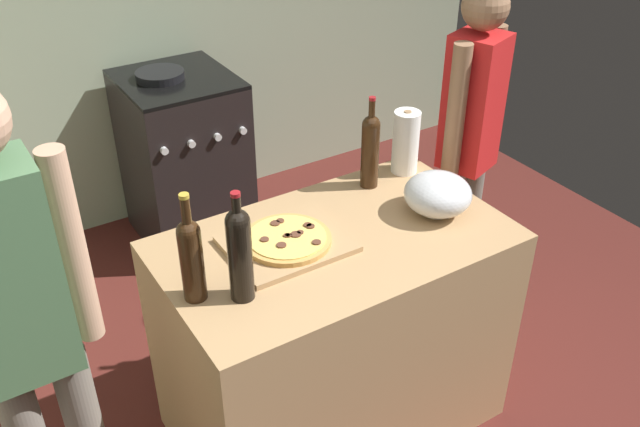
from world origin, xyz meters
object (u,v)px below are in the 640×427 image
at_px(person_in_red, 468,142).
at_px(wine_bottle_clear, 240,251).
at_px(wine_bottle_dark, 370,148).
at_px(paper_towel_roll, 406,142).
at_px(pizza, 287,239).
at_px(stove, 185,159).
at_px(wine_bottle_green, 191,256).
at_px(mixing_bowl, 438,194).
at_px(person_in_stripes, 25,325).

bearing_deg(person_in_red, wine_bottle_clear, -162.34).
height_order(wine_bottle_clear, wine_bottle_dark, wine_bottle_clear).
bearing_deg(wine_bottle_dark, paper_towel_roll, 5.76).
distance_m(pizza, stove, 1.59).
bearing_deg(pizza, person_in_red, 13.61).
bearing_deg(wine_bottle_clear, wine_bottle_dark, 25.81).
bearing_deg(stove, wine_bottle_green, -110.23).
distance_m(mixing_bowl, wine_bottle_dark, 0.32).
xyz_separation_m(paper_towel_roll, wine_bottle_dark, (-0.19, -0.02, 0.03)).
bearing_deg(paper_towel_roll, stove, 108.47).
height_order(wine_bottle_dark, person_in_red, person_in_red).
relative_size(pizza, wine_bottle_dark, 0.82).
bearing_deg(person_in_stripes, paper_towel_roll, 10.01).
xyz_separation_m(mixing_bowl, wine_bottle_clear, (-0.81, -0.06, 0.09)).
bearing_deg(person_in_red, pizza, -166.39).
bearing_deg(mixing_bowl, wine_bottle_dark, 107.84).
height_order(wine_bottle_green, wine_bottle_dark, same).
bearing_deg(person_in_stripes, wine_bottle_dark, 10.60).
relative_size(wine_bottle_dark, stove, 0.37).
height_order(mixing_bowl, wine_bottle_green, wine_bottle_green).
height_order(paper_towel_roll, wine_bottle_green, wine_bottle_green).
height_order(wine_bottle_green, wine_bottle_clear, wine_bottle_clear).
distance_m(mixing_bowl, stove, 1.72).
height_order(wine_bottle_dark, person_in_stripes, person_in_stripes).
xyz_separation_m(paper_towel_roll, wine_bottle_clear, (-0.90, -0.37, 0.04)).
bearing_deg(wine_bottle_clear, mixing_bowl, 4.09).
xyz_separation_m(wine_bottle_green, person_in_red, (1.41, 0.34, -0.15)).
relative_size(pizza, paper_towel_roll, 1.16).
distance_m(paper_towel_roll, person_in_stripes, 1.53).
distance_m(paper_towel_roll, person_in_red, 0.41).
height_order(wine_bottle_green, person_in_red, person_in_red).
bearing_deg(paper_towel_roll, wine_bottle_clear, -157.94).
bearing_deg(pizza, mixing_bowl, -10.03).
bearing_deg(paper_towel_roll, pizza, -162.41).
distance_m(wine_bottle_green, wine_bottle_dark, 0.88).
relative_size(paper_towel_roll, wine_bottle_clear, 0.70).
relative_size(pizza, stove, 0.31).
height_order(pizza, mixing_bowl, mixing_bowl).
bearing_deg(paper_towel_roll, wine_bottle_green, -164.11).
relative_size(wine_bottle_clear, wine_bottle_dark, 1.01).
bearing_deg(person_in_red, person_in_stripes, -170.70).
height_order(mixing_bowl, person_in_red, person_in_red).
bearing_deg(stove, mixing_bowl, -77.96).
bearing_deg(stove, wine_bottle_clear, -105.60).
distance_m(wine_bottle_green, person_in_stripes, 0.48).
xyz_separation_m(person_in_stripes, person_in_red, (1.89, 0.31, -0.09)).
xyz_separation_m(pizza, wine_bottle_green, (-0.37, -0.08, 0.12)).
relative_size(pizza, person_in_red, 0.19).
relative_size(pizza, person_in_stripes, 0.18).
height_order(pizza, wine_bottle_green, wine_bottle_green).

